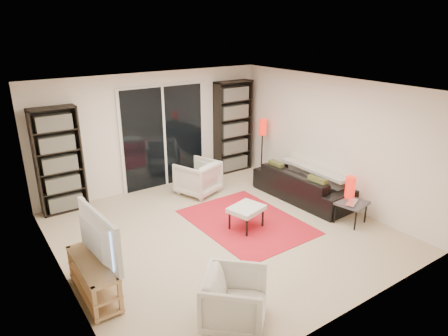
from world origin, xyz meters
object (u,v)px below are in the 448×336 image
(armchair_back, at_px, (198,178))
(armchair_front, at_px, (235,299))
(bookshelf_right, at_px, (233,127))
(bookshelf_left, at_px, (59,161))
(sofa, at_px, (303,184))
(tv_stand, at_px, (94,278))
(side_table, at_px, (351,204))
(ottoman, at_px, (246,210))
(floor_lamp, at_px, (262,133))

(armchair_back, xyz_separation_m, armchair_front, (-1.60, -3.49, -0.02))
(bookshelf_right, xyz_separation_m, armchair_back, (-1.39, -0.71, -0.71))
(bookshelf_left, height_order, sofa, bookshelf_left)
(bookshelf_left, distance_m, tv_stand, 2.90)
(bookshelf_right, relative_size, side_table, 3.68)
(armchair_back, height_order, ottoman, armchair_back)
(bookshelf_right, distance_m, ottoman, 2.96)
(sofa, relative_size, floor_lamp, 1.59)
(sofa, height_order, side_table, sofa)
(ottoman, distance_m, side_table, 1.84)
(floor_lamp, bearing_deg, bookshelf_left, 171.73)
(armchair_back, bearing_deg, tv_stand, 16.32)
(bookshelf_left, height_order, bookshelf_right, bookshelf_right)
(armchair_back, distance_m, armchair_front, 3.84)
(bookshelf_right, xyz_separation_m, ottoman, (-1.48, -2.46, -0.70))
(tv_stand, relative_size, armchair_back, 1.50)
(bookshelf_left, distance_m, armchair_front, 4.34)
(side_table, bearing_deg, armchair_front, -164.33)
(bookshelf_left, xyz_separation_m, armchair_back, (2.46, -0.71, -0.63))
(sofa, xyz_separation_m, armchair_back, (-1.58, 1.40, 0.04))
(bookshelf_right, bearing_deg, armchair_front, -125.42)
(bookshelf_left, bearing_deg, ottoman, -46.10)
(sofa, height_order, armchair_front, armchair_front)
(ottoman, bearing_deg, side_table, -28.29)
(sofa, xyz_separation_m, ottoman, (-1.67, -0.34, 0.04))
(bookshelf_left, xyz_separation_m, floor_lamp, (4.21, -0.61, 0.01))
(ottoman, bearing_deg, sofa, 11.65)
(sofa, height_order, floor_lamp, floor_lamp)
(floor_lamp, bearing_deg, side_table, -94.88)
(ottoman, bearing_deg, floor_lamp, 44.98)
(bookshelf_left, bearing_deg, tv_stand, -96.62)
(tv_stand, relative_size, floor_lamp, 0.87)
(tv_stand, distance_m, armchair_back, 3.47)
(armchair_back, bearing_deg, bookshelf_left, -36.60)
(ottoman, height_order, floor_lamp, floor_lamp)
(bookshelf_right, xyz_separation_m, side_table, (0.13, -3.33, -0.69))
(ottoman, bearing_deg, armchair_front, -130.81)
(armchair_front, height_order, side_table, armchair_front)
(tv_stand, distance_m, side_table, 4.34)
(armchair_front, relative_size, side_table, 1.26)
(bookshelf_right, distance_m, armchair_back, 1.72)
(floor_lamp, bearing_deg, sofa, -96.86)
(armchair_back, height_order, floor_lamp, floor_lamp)
(armchair_front, xyz_separation_m, ottoman, (1.51, 1.75, 0.02))
(bookshelf_right, xyz_separation_m, tv_stand, (-4.17, -2.79, -0.79))
(armchair_back, bearing_deg, ottoman, 66.63)
(tv_stand, distance_m, ottoman, 2.71)
(armchair_back, bearing_deg, sofa, 117.95)
(sofa, relative_size, side_table, 3.63)
(side_table, height_order, floor_lamp, floor_lamp)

